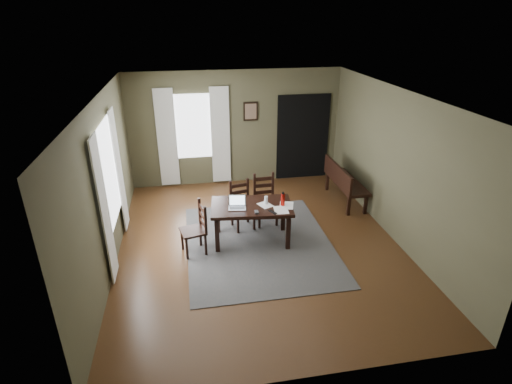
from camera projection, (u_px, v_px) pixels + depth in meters
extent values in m
cube|color=#492C16|center=(259.00, 243.00, 7.34)|extent=(5.00, 6.00, 0.01)
cube|color=#4E4B32|center=(236.00, 128.00, 9.46)|extent=(5.00, 0.02, 2.70)
cube|color=#4E4B32|center=(313.00, 283.00, 4.09)|extent=(5.00, 0.02, 2.70)
cube|color=#4E4B32|center=(106.00, 186.00, 6.38)|extent=(0.02, 6.00, 2.70)
cube|color=#4E4B32|center=(395.00, 166.00, 7.18)|extent=(0.02, 6.00, 2.70)
cube|color=white|center=(259.00, 95.00, 6.22)|extent=(5.00, 6.00, 0.02)
cube|color=#434343|center=(259.00, 243.00, 7.34)|extent=(2.60, 3.20, 0.01)
cube|color=black|center=(252.00, 207.00, 7.14)|extent=(1.52, 1.01, 0.06)
cube|color=black|center=(252.00, 209.00, 7.16)|extent=(1.35, 0.84, 0.05)
cube|color=black|center=(217.00, 236.00, 6.95)|extent=(0.08, 0.08, 0.61)
cube|color=black|center=(218.00, 218.00, 7.56)|extent=(0.08, 0.08, 0.61)
cube|color=black|center=(288.00, 233.00, 7.03)|extent=(0.08, 0.08, 0.61)
cube|color=black|center=(283.00, 216.00, 7.64)|extent=(0.08, 0.08, 0.61)
cube|color=black|center=(193.00, 231.00, 6.88)|extent=(0.49, 0.49, 0.04)
cube|color=black|center=(182.00, 239.00, 7.05)|extent=(0.05, 0.05, 0.40)
cube|color=black|center=(200.00, 236.00, 7.17)|extent=(0.05, 0.05, 0.40)
cube|color=black|center=(187.00, 249.00, 6.77)|extent=(0.05, 0.05, 0.40)
cube|color=black|center=(206.00, 245.00, 6.89)|extent=(0.05, 0.05, 0.40)
cube|color=black|center=(200.00, 211.00, 6.98)|extent=(0.05, 0.05, 0.51)
cube|color=black|center=(205.00, 220.00, 6.69)|extent=(0.05, 0.05, 0.51)
cube|color=black|center=(203.00, 223.00, 6.89)|extent=(0.09, 0.30, 0.07)
cube|color=black|center=(203.00, 216.00, 6.84)|extent=(0.09, 0.30, 0.07)
cube|color=black|center=(202.00, 209.00, 6.78)|extent=(0.09, 0.30, 0.07)
cube|color=black|center=(243.00, 208.00, 7.68)|extent=(0.49, 0.49, 0.04)
cube|color=black|center=(238.00, 224.00, 7.57)|extent=(0.05, 0.05, 0.40)
cube|color=black|center=(232.00, 216.00, 7.85)|extent=(0.05, 0.05, 0.40)
cube|color=black|center=(254.00, 220.00, 7.69)|extent=(0.05, 0.05, 0.40)
cube|color=black|center=(248.00, 213.00, 7.97)|extent=(0.05, 0.05, 0.40)
cube|color=black|center=(231.00, 193.00, 7.66)|extent=(0.05, 0.05, 0.51)
cube|color=black|center=(248.00, 191.00, 7.79)|extent=(0.05, 0.05, 0.51)
cube|color=black|center=(239.00, 198.00, 7.78)|extent=(0.30, 0.09, 0.07)
cube|color=black|center=(239.00, 192.00, 7.72)|extent=(0.30, 0.09, 0.07)
cube|color=black|center=(239.00, 186.00, 7.67)|extent=(0.30, 0.09, 0.07)
cube|color=black|center=(266.00, 202.00, 7.85)|extent=(0.46, 0.46, 0.04)
cube|color=black|center=(259.00, 218.00, 7.76)|extent=(0.04, 0.04, 0.42)
cube|color=black|center=(255.00, 210.00, 8.07)|extent=(0.04, 0.04, 0.42)
cube|color=black|center=(277.00, 216.00, 7.83)|extent=(0.04, 0.04, 0.42)
cube|color=black|center=(272.00, 208.00, 8.14)|extent=(0.04, 0.04, 0.42)
cube|color=black|center=(254.00, 186.00, 7.87)|extent=(0.05, 0.05, 0.54)
cube|color=black|center=(273.00, 185.00, 7.95)|extent=(0.05, 0.05, 0.54)
cube|color=black|center=(264.00, 192.00, 7.97)|extent=(0.32, 0.04, 0.07)
cube|color=black|center=(264.00, 185.00, 7.91)|extent=(0.32, 0.04, 0.07)
cube|color=black|center=(264.00, 179.00, 7.85)|extent=(0.32, 0.04, 0.07)
cube|color=black|center=(346.00, 182.00, 8.77)|extent=(0.49, 1.53, 0.07)
cube|color=black|center=(365.00, 204.00, 8.32)|extent=(0.07, 0.07, 0.43)
cube|color=black|center=(349.00, 206.00, 8.26)|extent=(0.07, 0.07, 0.43)
cube|color=black|center=(342.00, 180.00, 9.49)|extent=(0.07, 0.07, 0.43)
cube|color=black|center=(327.00, 181.00, 9.43)|extent=(0.07, 0.07, 0.43)
cube|color=black|center=(338.00, 173.00, 8.65)|extent=(0.05, 1.53, 0.37)
cube|color=#B7B7BC|center=(237.00, 208.00, 7.00)|extent=(0.34, 0.25, 0.02)
cube|color=#B7B7BC|center=(237.00, 200.00, 7.06)|extent=(0.31, 0.10, 0.20)
cube|color=silver|center=(237.00, 200.00, 7.05)|extent=(0.27, 0.08, 0.17)
cube|color=#3F3F42|center=(237.00, 208.00, 6.99)|extent=(0.28, 0.16, 0.00)
cube|color=#3F3F42|center=(257.00, 212.00, 6.84)|extent=(0.06, 0.11, 0.04)
cube|color=black|center=(273.00, 212.00, 6.86)|extent=(0.13, 0.18, 0.02)
cylinder|color=silver|center=(266.00, 200.00, 7.15)|extent=(0.07, 0.07, 0.14)
cylinder|color=#B1150D|center=(283.00, 200.00, 7.07)|extent=(0.07, 0.07, 0.22)
cylinder|color=black|center=(283.00, 193.00, 7.02)|extent=(0.04, 0.04, 0.04)
cube|color=white|center=(281.00, 210.00, 6.95)|extent=(0.26, 0.33, 0.00)
cube|color=white|center=(265.00, 205.00, 7.13)|extent=(0.29, 0.32, 0.00)
cube|color=white|center=(286.00, 205.00, 7.11)|extent=(0.32, 0.37, 0.00)
cube|color=white|center=(109.00, 175.00, 6.52)|extent=(0.01, 1.30, 1.70)
cube|color=white|center=(193.00, 127.00, 9.23)|extent=(1.00, 0.01, 1.50)
cube|color=silver|center=(105.00, 211.00, 5.89)|extent=(0.03, 0.48, 2.30)
cube|color=silver|center=(119.00, 171.00, 7.36)|extent=(0.03, 0.48, 2.30)
cube|color=silver|center=(167.00, 139.00, 9.21)|extent=(0.44, 0.03, 2.30)
cube|color=silver|center=(220.00, 136.00, 9.41)|extent=(0.44, 0.03, 2.30)
cube|color=black|center=(251.00, 111.00, 9.33)|extent=(0.34, 0.03, 0.44)
cube|color=brown|center=(251.00, 111.00, 9.31)|extent=(0.27, 0.01, 0.36)
cube|color=black|center=(303.00, 137.00, 9.83)|extent=(1.30, 0.03, 2.10)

